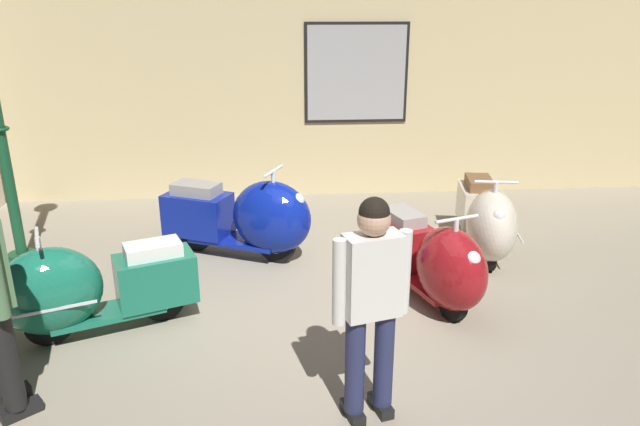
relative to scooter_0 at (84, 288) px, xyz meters
name	(u,v)px	position (x,y,z in m)	size (l,w,h in m)	color
ground_plane	(327,316)	(2.05, 0.16, -0.44)	(60.00, 60.00, 0.00)	gray
showroom_back_wall	(293,64)	(1.90, 3.88, 1.45)	(18.00, 0.63, 3.79)	#CCB784
scooter_0	(84,288)	(0.00, 0.00, 0.00)	(1.64, 0.99, 0.97)	black
scooter_1	(249,217)	(1.31, 1.53, 0.04)	(1.76, 1.14, 1.05)	black
scooter_2	(434,261)	(3.06, 0.31, 0.00)	(0.93, 1.64, 0.97)	black
scooter_3	(486,220)	(3.91, 1.32, 0.01)	(0.71, 1.66, 0.98)	black
visitor_1	(371,296)	(2.20, -1.23, 0.47)	(0.52, 0.32, 1.58)	black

